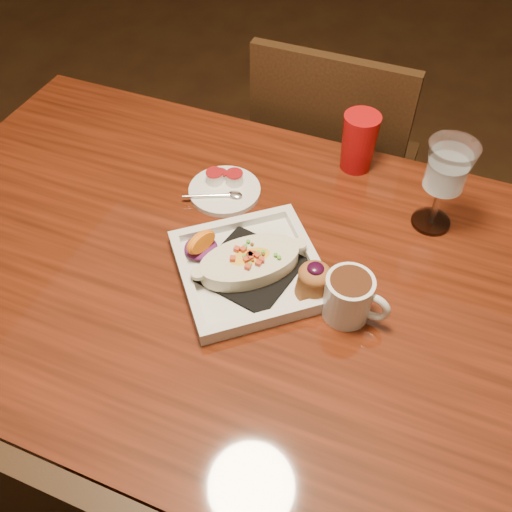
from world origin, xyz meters
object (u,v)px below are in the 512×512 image
at_px(goblet, 447,171).
at_px(red_tumbler, 359,142).
at_px(coffee_mug, 350,296).
at_px(table, 248,301).
at_px(chair_far, 332,171).
at_px(plate, 257,267).
at_px(saucer, 224,188).

relative_size(goblet, red_tumbler, 1.48).
distance_m(coffee_mug, red_tumbler, 0.42).
height_order(coffee_mug, red_tumbler, red_tumbler).
bearing_deg(coffee_mug, red_tumbler, 109.08).
distance_m(table, red_tumbler, 0.43).
xyz_separation_m(goblet, red_tumbler, (-0.19, 0.12, -0.07)).
xyz_separation_m(chair_far, plate, (0.02, -0.64, 0.27)).
xyz_separation_m(plate, goblet, (0.28, 0.27, 0.11)).
relative_size(chair_far, red_tumbler, 6.92).
bearing_deg(plate, chair_far, 51.77).
relative_size(goblet, saucer, 1.27).
xyz_separation_m(table, coffee_mug, (0.20, -0.02, 0.15)).
distance_m(chair_far, red_tumbler, 0.41).
height_order(goblet, saucer, goblet).
bearing_deg(table, plate, -15.22).
distance_m(coffee_mug, goblet, 0.31).
xyz_separation_m(table, plate, (0.02, -0.01, 0.12)).
bearing_deg(chair_far, plate, 91.94).
bearing_deg(saucer, chair_far, 73.07).
bearing_deg(table, chair_far, 90.00).
height_order(table, goblet, goblet).
relative_size(coffee_mug, saucer, 0.77).
height_order(chair_far, plate, chair_far).
height_order(plate, saucer, plate).
distance_m(plate, coffee_mug, 0.18).
relative_size(table, red_tumbler, 11.17).
height_order(coffee_mug, goblet, goblet).
xyz_separation_m(coffee_mug, red_tumbler, (-0.10, 0.40, 0.02)).
relative_size(table, coffee_mug, 12.45).
relative_size(plate, goblet, 1.83).
height_order(chair_far, saucer, chair_far).
bearing_deg(goblet, plate, -136.20).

